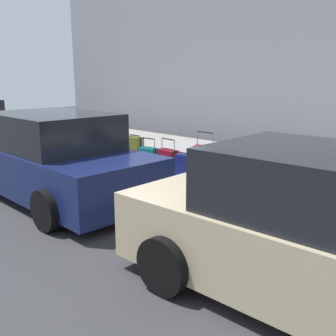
{
  "coord_description": "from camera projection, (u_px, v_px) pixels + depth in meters",
  "views": [
    {
      "loc": [
        -6.44,
        5.24,
        2.26
      ],
      "look_at": [
        -1.29,
        0.05,
        0.54
      ],
      "focal_mm": 41.82,
      "sensor_mm": 36.0,
      "label": 1
    }
  ],
  "objects": [
    {
      "name": "ground_plane",
      "position": [
        128.0,
        182.0,
        8.55
      ],
      "size": [
        40.0,
        40.0,
        0.0
      ],
      "primitive_type": "plane",
      "color": "#333335"
    },
    {
      "name": "sidewalk_curb",
      "position": [
        201.0,
        162.0,
        10.27
      ],
      "size": [
        18.0,
        5.0,
        0.14
      ],
      "primitive_type": "cube",
      "color": "gray",
      "rests_on": "ground_plane"
    },
    {
      "name": "building_facade_sidewalk_side",
      "position": [
        307.0,
        8.0,
        12.94
      ],
      "size": [
        24.0,
        3.0,
        8.9
      ],
      "primitive_type": "cube",
      "color": "gray",
      "rests_on": "ground_plane"
    },
    {
      "name": "suitcase_maroon_0",
      "position": [
        336.0,
        192.0,
        6.0
      ],
      "size": [
        0.5,
        0.28,
        0.95
      ],
      "color": "maroon",
      "rests_on": "sidewalk_curb"
    },
    {
      "name": "suitcase_teal_1",
      "position": [
        302.0,
        190.0,
        6.4
      ],
      "size": [
        0.36,
        0.27,
        0.64
      ],
      "color": "#0F606B",
      "rests_on": "sidewalk_curb"
    },
    {
      "name": "suitcase_olive_2",
      "position": [
        273.0,
        184.0,
        6.72
      ],
      "size": [
        0.39,
        0.24,
        0.85
      ],
      "color": "#59601E",
      "rests_on": "sidewalk_curb"
    },
    {
      "name": "suitcase_silver_3",
      "position": [
        250.0,
        179.0,
        7.12
      ],
      "size": [
        0.41,
        0.23,
        0.64
      ],
      "color": "#9EA0A8",
      "rests_on": "sidewalk_curb"
    },
    {
      "name": "suitcase_black_4",
      "position": [
        223.0,
        175.0,
        7.4
      ],
      "size": [
        0.38,
        0.21,
        0.84
      ],
      "color": "black",
      "rests_on": "sidewalk_curb"
    },
    {
      "name": "suitcase_red_5",
      "position": [
        205.0,
        165.0,
        7.81
      ],
      "size": [
        0.46,
        0.26,
        1.06
      ],
      "color": "red",
      "rests_on": "sidewalk_curb"
    },
    {
      "name": "suitcase_navy_6",
      "position": [
        184.0,
        167.0,
        8.17
      ],
      "size": [
        0.36,
        0.21,
        0.58
      ],
      "color": "navy",
      "rests_on": "sidewalk_curb"
    },
    {
      "name": "suitcase_maroon_7",
      "position": [
        168.0,
        162.0,
        8.59
      ],
      "size": [
        0.49,
        0.27,
        0.8
      ],
      "color": "maroon",
      "rests_on": "sidewalk_curb"
    },
    {
      "name": "suitcase_teal_8",
      "position": [
        149.0,
        159.0,
        8.96
      ],
      "size": [
        0.44,
        0.25,
        0.76
      ],
      "color": "#0F606B",
      "rests_on": "sidewalk_curb"
    },
    {
      "name": "suitcase_olive_9",
      "position": [
        135.0,
        152.0,
        9.35
      ],
      "size": [
        0.42,
        0.24,
        0.77
      ],
      "color": "#59601E",
      "rests_on": "sidewalk_curb"
    },
    {
      "name": "fire_hydrant",
      "position": [
        110.0,
        144.0,
        9.89
      ],
      "size": [
        0.39,
        0.21,
        0.82
      ],
      "color": "red",
      "rests_on": "sidewalk_curb"
    },
    {
      "name": "bollard_post",
      "position": [
        88.0,
        143.0,
        10.33
      ],
      "size": [
        0.14,
        0.14,
        0.76
      ],
      "primitive_type": "cylinder",
      "color": "brown",
      "rests_on": "sidewalk_curb"
    },
    {
      "name": "parked_car_beige_0",
      "position": [
        326.0,
        237.0,
        3.77
      ],
      "size": [
        4.32,
        2.09,
        1.59
      ],
      "color": "tan",
      "rests_on": "ground_plane"
    },
    {
      "name": "parked_car_navy_1",
      "position": [
        55.0,
        159.0,
        7.28
      ],
      "size": [
        4.44,
        2.09,
        1.61
      ],
      "color": "#141E4C",
      "rests_on": "ground_plane"
    }
  ]
}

